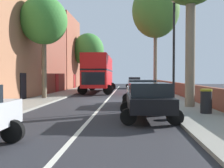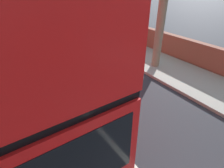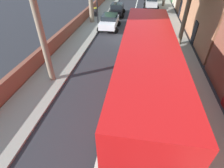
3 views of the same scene
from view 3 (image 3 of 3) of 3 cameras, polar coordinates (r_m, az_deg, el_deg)
The scene contains 10 objects.
ground_plane at distance 19.08m, azimuth 5.35°, elevation 14.83°, with size 84.00×84.00×0.00m, color #28282D.
road_centre_line at distance 19.08m, azimuth 5.35°, elevation 14.84°, with size 0.16×54.00×0.01m, color silver.
sidewalk_left at distance 19.36m, azimuth 20.35°, elevation 13.25°, with size 2.60×60.00×0.12m, color gray.
sidewalk_right at distance 19.99m, azimuth -9.30°, elevation 15.75°, with size 2.60×60.00×0.12m, color gray.
boundary_wall_right at distance 20.34m, azimuth -13.81°, elevation 17.24°, with size 0.36×54.00×1.23m, color brown.
double_decker_bus at distance 9.11m, azimuth 10.97°, elevation 4.67°, with size 3.67×11.11×4.06m.
parked_car_silver_left_0 at distance 32.16m, azimuth 12.94°, elevation 25.01°, with size 2.52×4.02×1.65m.
parked_car_white_right_2 at distance 21.48m, azimuth -0.89°, elevation 20.15°, with size 2.55×4.16×1.62m.
parked_car_black_right_3 at distance 27.14m, azimuth 1.58°, elevation 23.65°, with size 2.50×4.19×1.59m.
litter_bin_right at distance 26.51m, azimuth -5.37°, elevation 22.72°, with size 0.55×0.55×1.14m.
Camera 3 is at (-1.27, 17.66, 7.11)m, focal length 27.58 mm.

